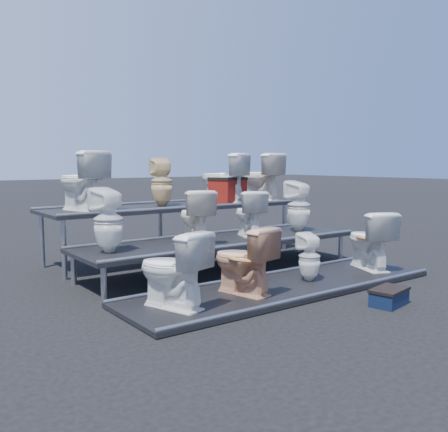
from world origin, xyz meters
TOP-DOWN VIEW (x-y plane):
  - ground at (0.00, 0.00)m, footprint 80.00×80.00m
  - tier_front at (0.00, -1.30)m, footprint 4.20×1.20m
  - tier_mid at (0.00, 0.00)m, footprint 4.20×1.20m
  - tier_back at (0.00, 1.30)m, footprint 4.20×1.20m
  - toilet_0 at (-1.58, -1.30)m, footprint 0.66×0.89m
  - toilet_1 at (-0.65, -1.30)m, footprint 0.58×0.83m
  - toilet_2 at (0.42, -1.30)m, footprint 0.32×0.33m
  - toilet_3 at (1.61, -1.30)m, footprint 0.72×0.91m
  - toilet_4 at (-1.70, 0.00)m, footprint 0.43×0.43m
  - toilet_5 at (-0.45, 0.00)m, footprint 0.59×0.80m
  - toilet_6 at (0.50, 0.00)m, footprint 0.59×0.76m
  - toilet_7 at (1.52, 0.00)m, footprint 0.40×0.41m
  - toilet_8 at (-1.54, 1.30)m, footprint 0.66×0.92m
  - toilet_9 at (-0.23, 1.30)m, footprint 0.44×0.44m
  - toilet_10 at (0.98, 1.30)m, footprint 0.75×0.94m
  - toilet_11 at (1.84, 1.30)m, footprint 0.51×0.85m
  - red_crate at (1.04, 1.24)m, footprint 0.63×0.55m
  - step_stool at (0.47, -2.45)m, footprint 0.49×0.35m

SIDE VIEW (x-z plane):
  - ground at x=0.00m, z-range 0.00..0.00m
  - tier_front at x=0.00m, z-range 0.00..0.06m
  - step_stool at x=0.47m, z-range 0.00..0.16m
  - tier_mid at x=0.00m, z-range 0.00..0.46m
  - toilet_2 at x=0.42m, z-range 0.06..0.67m
  - tier_back at x=0.00m, z-range 0.00..0.86m
  - toilet_1 at x=-0.65m, z-range 0.06..0.84m
  - toilet_0 at x=-1.58m, z-range 0.06..0.86m
  - toilet_3 at x=1.61m, z-range 0.06..0.88m
  - toilet_6 at x=0.50m, z-range 0.46..1.14m
  - toilet_5 at x=-0.45m, z-range 0.46..1.19m
  - toilet_4 at x=-1.70m, z-range 0.46..1.25m
  - toilet_7 at x=1.52m, z-range 0.46..1.26m
  - red_crate at x=1.04m, z-range 0.86..1.25m
  - toilet_9 at x=-0.23m, z-range 0.86..1.63m
  - toilet_10 at x=0.98m, z-range 0.86..1.70m
  - toilet_11 at x=1.84m, z-range 0.86..1.71m
  - toilet_8 at x=-1.54m, z-range 0.86..1.71m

